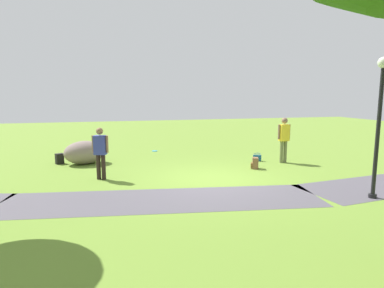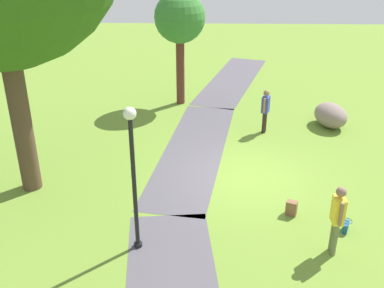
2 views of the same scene
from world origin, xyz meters
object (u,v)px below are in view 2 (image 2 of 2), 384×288
Objects in this scene: man_near_boulder at (265,108)px; young_tree_near_path at (180,19)px; lawn_boulder at (330,115)px; handbag_on_grass at (346,226)px; backpack_by_boulder at (331,112)px; lamp_post at (133,165)px; spare_backpack_on_lawn at (292,208)px; woman_with_handbag at (337,216)px.

young_tree_near_path is at bearing 47.22° from man_near_boulder.
handbag_on_grass is (-6.62, 1.21, -0.30)m from lawn_boulder.
young_tree_near_path is 11.57× the size of backpack_by_boulder.
lamp_post is 8.85× the size of spare_backpack_on_lawn.
backpack_by_boulder is at bearing -13.58° from woman_with_handbag.
lamp_post is 2.01× the size of lawn_boulder.
woman_with_handbag is at bearing 146.79° from handbag_on_grass.
lamp_post is 2.18× the size of man_near_boulder.
woman_with_handbag is at bearing -173.33° from man_near_boulder.
spare_backpack_on_lawn is (1.44, -3.86, -1.99)m from lamp_post.
young_tree_near_path is 5.09m from man_near_boulder.
young_tree_near_path reaches higher than woman_with_handbag.
backpack_by_boulder is at bearing -38.37° from lamp_post.
man_near_boulder reaches higher than lawn_boulder.
spare_backpack_on_lawn is at bearing -178.77° from man_near_boulder.
lamp_post is at bearing 110.41° from spare_backpack_on_lawn.
man_near_boulder is 5.36m from spare_backpack_on_lawn.
backpack_by_boulder is at bearing -61.10° from man_near_boulder.
spare_backpack_on_lawn is at bearing 158.45° from backpack_by_boulder.
lamp_post reaches higher than spare_backpack_on_lawn.
backpack_by_boulder is (8.30, -6.58, -1.99)m from lamp_post.
woman_with_handbag reaches higher than spare_backpack_on_lawn.
woman_with_handbag is 4.87× the size of handbag_on_grass.
young_tree_near_path is at bearing 21.92° from spare_backpack_on_lawn.
backpack_by_boulder is at bearing -21.55° from spare_backpack_on_lawn.
handbag_on_grass is at bearing -167.37° from man_near_boulder.
lamp_post is at bearing 176.89° from young_tree_near_path.
man_near_boulder is at bearing 1.23° from spare_backpack_on_lawn.
young_tree_near_path reaches higher than lawn_boulder.
handbag_on_grass is at bearing -81.71° from lamp_post.
spare_backpack_on_lawn is at bearing -158.08° from young_tree_near_path.
handbag_on_grass is at bearing -33.21° from woman_with_handbag.
lamp_post is 10.78m from backpack_by_boulder.
lamp_post reaches higher than man_near_boulder.
lawn_boulder reaches higher than handbag_on_grass.
lamp_post is at bearing 150.94° from man_near_boulder.
woman_with_handbag is 6.88m from man_near_boulder.
lamp_post reaches higher than woman_with_handbag.
spare_backpack_on_lawn is (-6.87, 2.71, 0.00)m from backpack_by_boulder.
man_near_boulder is (6.74, -3.75, -1.25)m from lamp_post.
man_near_boulder is at bearing 118.90° from backpack_by_boulder.
woman_with_handbag is 1.87m from spare_backpack_on_lawn.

